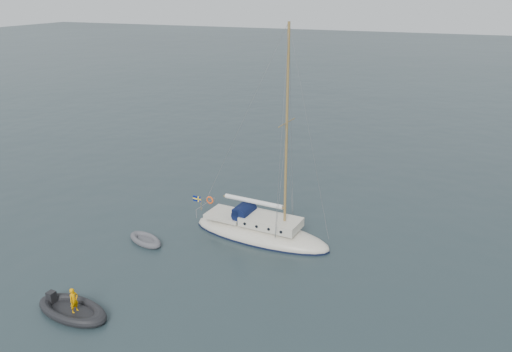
% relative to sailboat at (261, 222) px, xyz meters
% --- Properties ---
extents(ground, '(300.00, 300.00, 0.00)m').
position_rel_sailboat_xyz_m(ground, '(0.47, -1.41, -0.95)').
color(ground, black).
rests_on(ground, ground).
extents(sailboat, '(8.81, 2.64, 12.54)m').
position_rel_sailboat_xyz_m(sailboat, '(0.00, 0.00, 0.00)').
color(sailboat, beige).
rests_on(sailboat, ground).
extents(dinghy, '(2.45, 1.11, 0.35)m').
position_rel_sailboat_xyz_m(dinghy, '(-5.77, -3.12, -0.79)').
color(dinghy, '#4A4A4E').
rests_on(dinghy, ground).
extents(rib, '(3.74, 1.70, 1.36)m').
position_rel_sailboat_xyz_m(rib, '(-4.99, -9.92, -0.73)').
color(rib, black).
rests_on(rib, ground).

